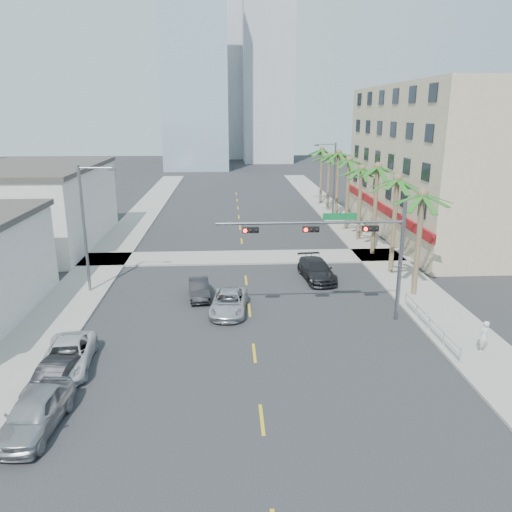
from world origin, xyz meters
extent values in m
plane|color=#262628|center=(0.00, 0.00, 0.00)|extent=(260.00, 260.00, 0.00)
cube|color=gray|center=(12.00, 20.00, 0.07)|extent=(4.00, 120.00, 0.15)
cube|color=gray|center=(-12.00, 20.00, 0.07)|extent=(4.00, 120.00, 0.15)
cube|color=gray|center=(0.00, 22.00, 0.07)|extent=(80.00, 4.00, 0.15)
cube|color=tan|center=(22.00, 30.00, 7.50)|extent=(15.00, 28.00, 15.00)
cube|color=maroon|center=(14.40, 30.00, 3.00)|extent=(0.30, 28.00, 0.80)
cube|color=beige|center=(-19.50, 28.00, 3.60)|extent=(11.00, 18.00, 7.20)
cube|color=#99B2C6|center=(-8.00, 95.00, 24.00)|extent=(14.00, 14.00, 48.00)
cube|color=#ADADB2|center=(9.00, 110.00, 30.00)|extent=(12.00, 12.00, 60.00)
cube|color=#ADADB2|center=(-3.00, 125.00, 21.00)|extent=(16.00, 16.00, 42.00)
cylinder|color=slate|center=(9.00, 8.00, 3.60)|extent=(0.24, 0.24, 7.20)
cylinder|color=slate|center=(3.50, 8.00, 6.20)|extent=(11.00, 0.16, 0.16)
cube|color=#0C662D|center=(5.20, 8.00, 6.55)|extent=(2.00, 0.05, 0.40)
cube|color=black|center=(7.00, 7.85, 5.85)|extent=(0.95, 0.28, 0.32)
sphere|color=#FF0C05|center=(6.68, 7.69, 5.85)|extent=(0.22, 0.22, 0.22)
cube|color=black|center=(3.50, 7.85, 5.85)|extent=(0.95, 0.28, 0.32)
sphere|color=#FF0C05|center=(3.18, 7.69, 5.85)|extent=(0.22, 0.22, 0.22)
cube|color=black|center=(0.00, 7.85, 5.85)|extent=(0.95, 0.28, 0.32)
sphere|color=#FF0C05|center=(-0.32, 7.69, 5.85)|extent=(0.22, 0.22, 0.22)
cylinder|color=brown|center=(11.60, 12.00, 3.60)|extent=(0.36, 0.36, 7.20)
cylinder|color=brown|center=(11.60, 17.20, 3.78)|extent=(0.36, 0.36, 7.56)
cylinder|color=brown|center=(11.60, 22.40, 3.96)|extent=(0.36, 0.36, 7.92)
cylinder|color=brown|center=(11.60, 27.60, 3.60)|extent=(0.36, 0.36, 7.20)
cylinder|color=brown|center=(11.60, 32.80, 3.78)|extent=(0.36, 0.36, 7.56)
cylinder|color=brown|center=(11.60, 38.00, 3.96)|extent=(0.36, 0.36, 7.92)
cylinder|color=brown|center=(11.60, 43.20, 3.60)|extent=(0.36, 0.36, 7.20)
cylinder|color=brown|center=(11.60, 48.40, 3.78)|extent=(0.36, 0.36, 7.56)
cylinder|color=slate|center=(-11.20, 14.00, 4.50)|extent=(0.20, 0.20, 9.00)
cylinder|color=slate|center=(-10.10, 14.00, 8.80)|extent=(2.20, 0.12, 0.12)
cube|color=slate|center=(-9.00, 14.00, 8.70)|extent=(0.50, 0.25, 0.18)
cylinder|color=slate|center=(11.20, 38.00, 4.50)|extent=(0.20, 0.20, 9.00)
cylinder|color=slate|center=(10.10, 38.00, 8.80)|extent=(2.20, 0.12, 0.12)
cube|color=slate|center=(9.00, 38.00, 8.70)|extent=(0.50, 0.25, 0.18)
cylinder|color=silver|center=(10.30, 6.00, 0.55)|extent=(0.08, 8.00, 0.08)
cylinder|color=silver|center=(10.30, 6.00, 0.90)|extent=(0.08, 8.00, 0.08)
cylinder|color=silver|center=(10.30, 2.00, 0.50)|extent=(0.08, 0.08, 1.00)
cylinder|color=silver|center=(10.30, 4.00, 0.50)|extent=(0.08, 0.08, 1.00)
cylinder|color=silver|center=(10.30, 6.00, 0.50)|extent=(0.08, 0.08, 1.00)
cylinder|color=silver|center=(10.30, 8.00, 0.50)|extent=(0.08, 0.08, 1.00)
cylinder|color=silver|center=(10.30, 10.00, 0.50)|extent=(0.08, 0.08, 1.00)
imported|color=#ABABAF|center=(-9.14, -2.16, 0.79)|extent=(2.25, 4.79, 1.58)
imported|color=black|center=(-9.40, 0.89, 0.65)|extent=(1.89, 4.07, 1.29)
imported|color=silver|center=(-9.40, 2.88, 0.69)|extent=(2.78, 5.19, 1.39)
imported|color=black|center=(-3.37, 12.52, 0.63)|extent=(1.71, 3.92, 1.25)
imported|color=silver|center=(-1.34, 9.77, 0.66)|extent=(2.65, 4.97, 1.33)
imported|color=black|center=(5.42, 15.96, 0.75)|extent=(2.65, 5.39, 1.51)
imported|color=silver|center=(12.05, 3.17, 1.03)|extent=(0.76, 0.66, 1.76)
camera|label=1|loc=(-1.26, -20.08, 12.38)|focal=35.00mm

